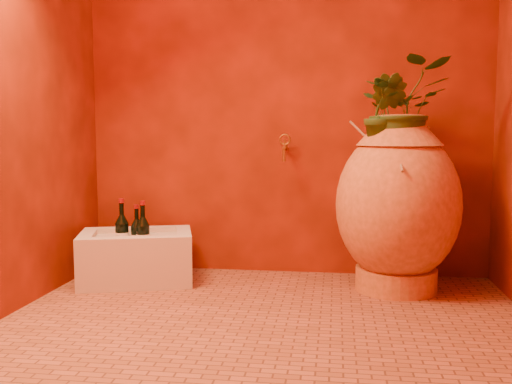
# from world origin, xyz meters

# --- Properties ---
(floor) EXTENTS (2.50, 2.50, 0.00)m
(floor) POSITION_xyz_m (0.00, 0.00, 0.00)
(floor) COLOR #985031
(floor) RESTS_ON ground
(wall_back) EXTENTS (2.50, 0.02, 2.50)m
(wall_back) POSITION_xyz_m (0.00, 1.00, 1.25)
(wall_back) COLOR #4F1604
(wall_back) RESTS_ON ground
(wall_left) EXTENTS (0.02, 2.00, 2.50)m
(wall_left) POSITION_xyz_m (-1.25, 0.00, 1.25)
(wall_left) COLOR #4F1604
(wall_left) RESTS_ON ground
(amphora) EXTENTS (0.78, 0.78, 0.98)m
(amphora) POSITION_xyz_m (0.66, 0.65, 0.49)
(amphora) COLOR orange
(amphora) RESTS_ON floor
(stone_basin) EXTENTS (0.74, 0.62, 0.30)m
(stone_basin) POSITION_xyz_m (-0.85, 0.62, 0.14)
(stone_basin) COLOR beige
(stone_basin) RESTS_ON floor
(wine_bottle_a) EXTENTS (0.08, 0.08, 0.34)m
(wine_bottle_a) POSITION_xyz_m (-0.93, 0.59, 0.29)
(wine_bottle_a) COLOR black
(wine_bottle_a) RESTS_ON stone_basin
(wine_bottle_b) EXTENTS (0.08, 0.08, 0.33)m
(wine_bottle_b) POSITION_xyz_m (-0.79, 0.57, 0.28)
(wine_bottle_b) COLOR black
(wine_bottle_b) RESTS_ON stone_basin
(wine_bottle_c) EXTENTS (0.07, 0.07, 0.30)m
(wine_bottle_c) POSITION_xyz_m (-0.84, 0.62, 0.27)
(wine_bottle_c) COLOR black
(wine_bottle_c) RESTS_ON stone_basin
(wall_tap) EXTENTS (0.07, 0.15, 0.17)m
(wall_tap) POSITION_xyz_m (0.01, 0.91, 0.80)
(wall_tap) COLOR olive
(wall_tap) RESTS_ON wall_back
(plant_main) EXTENTS (0.58, 0.53, 0.54)m
(plant_main) POSITION_xyz_m (0.67, 0.66, 1.02)
(plant_main) COLOR #26491A
(plant_main) RESTS_ON amphora
(plant_side) EXTENTS (0.29, 0.27, 0.42)m
(plant_side) POSITION_xyz_m (0.58, 0.58, 0.99)
(plant_side) COLOR #26491A
(plant_side) RESTS_ON amphora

